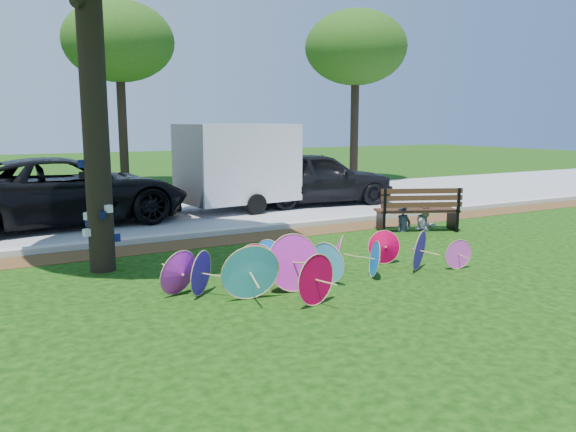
# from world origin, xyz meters

# --- Properties ---
(ground) EXTENTS (90.00, 90.00, 0.00)m
(ground) POSITION_xyz_m (0.00, 0.00, 0.00)
(ground) COLOR black
(ground) RESTS_ON ground
(mulch_strip) EXTENTS (90.00, 1.00, 0.01)m
(mulch_strip) POSITION_xyz_m (0.00, 4.50, 0.01)
(mulch_strip) COLOR #472D16
(mulch_strip) RESTS_ON ground
(curb) EXTENTS (90.00, 0.30, 0.12)m
(curb) POSITION_xyz_m (0.00, 5.20, 0.06)
(curb) COLOR #B7B5AD
(curb) RESTS_ON ground
(street) EXTENTS (90.00, 8.00, 0.01)m
(street) POSITION_xyz_m (0.00, 9.35, 0.01)
(street) COLOR gray
(street) RESTS_ON ground
(parasol_pile) EXTENTS (5.50, 1.92, 0.92)m
(parasol_pile) POSITION_xyz_m (-0.01, 0.66, 0.38)
(parasol_pile) COLOR blue
(parasol_pile) RESTS_ON ground
(black_van) EXTENTS (6.45, 3.43, 1.73)m
(black_van) POSITION_xyz_m (-2.55, 8.27, 0.86)
(black_van) COLOR black
(black_van) RESTS_ON ground
(dark_pickup) EXTENTS (5.22, 2.66, 1.70)m
(dark_pickup) POSITION_xyz_m (4.96, 8.37, 0.85)
(dark_pickup) COLOR black
(dark_pickup) RESTS_ON ground
(cargo_trailer) EXTENTS (3.42, 2.36, 2.86)m
(cargo_trailer) POSITION_xyz_m (2.30, 8.40, 1.43)
(cargo_trailer) COLOR white
(cargo_trailer) RESTS_ON ground
(park_bench) EXTENTS (2.15, 1.48, 1.05)m
(park_bench) POSITION_xyz_m (4.81, 3.39, 0.53)
(park_bench) COLOR black
(park_bench) RESTS_ON ground
(person_left) EXTENTS (0.50, 0.37, 1.26)m
(person_left) POSITION_xyz_m (4.46, 3.44, 0.63)
(person_left) COLOR #343847
(person_left) RESTS_ON ground
(person_right) EXTENTS (0.62, 0.49, 1.25)m
(person_right) POSITION_xyz_m (5.16, 3.44, 0.62)
(person_right) COLOR silver
(person_right) RESTS_ON ground
(bg_trees) EXTENTS (21.11, 7.39, 7.40)m
(bg_trees) POSITION_xyz_m (1.50, 15.37, 5.77)
(bg_trees) COLOR black
(bg_trees) RESTS_ON ground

